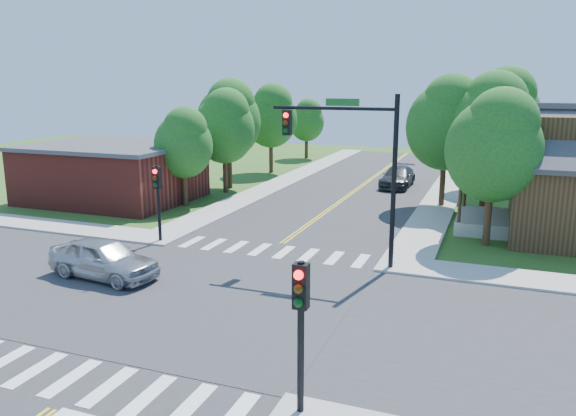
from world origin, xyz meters
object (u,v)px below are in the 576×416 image
at_px(car_dgrey, 398,177).
at_px(signal_pole_se, 301,310).
at_px(signal_mast_ne, 354,152).
at_px(car_silver, 104,259).
at_px(signal_pole_nw, 158,189).

bearing_deg(car_dgrey, signal_pole_se, -83.87).
distance_m(signal_mast_ne, car_silver, 10.91).
relative_size(signal_mast_ne, signal_pole_se, 1.89).
bearing_deg(signal_mast_ne, car_dgrey, 94.14).
height_order(signal_pole_se, signal_pole_nw, same).
xyz_separation_m(signal_pole_se, car_silver, (-10.46, 6.15, -1.86)).
bearing_deg(car_silver, car_dgrey, -10.30).
bearing_deg(car_silver, signal_pole_se, -113.57).
xyz_separation_m(signal_mast_ne, signal_pole_se, (1.69, -11.21, -2.19)).
bearing_deg(signal_pole_se, signal_pole_nw, 135.00).
bearing_deg(signal_mast_ne, signal_pole_nw, -179.93).
bearing_deg(car_dgrey, signal_pole_nw, -112.98).
bearing_deg(car_dgrey, car_silver, -106.84).
distance_m(car_silver, car_dgrey, 25.07).
xyz_separation_m(car_silver, car_dgrey, (7.40, 23.96, -0.06)).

